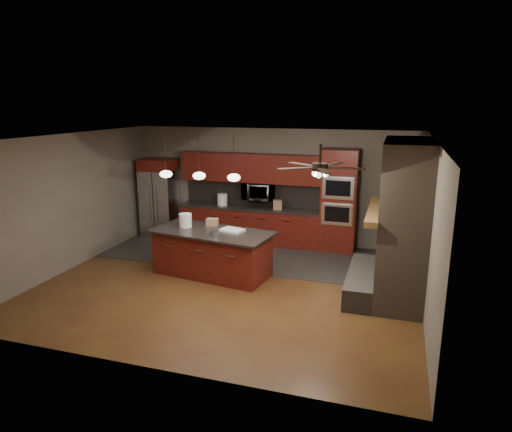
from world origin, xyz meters
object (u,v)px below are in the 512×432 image
at_px(microwave, 258,191).
at_px(kitchen_island, 212,253).
at_px(paint_tray, 232,230).
at_px(counter_bucket, 222,199).
at_px(white_bucket, 185,220).
at_px(paint_can, 215,233).
at_px(cardboard_box, 212,222).
at_px(oven_tower, 339,201).
at_px(counter_box, 278,205).
at_px(refrigerator, 160,197).

xyz_separation_m(microwave, kitchen_island, (-0.24, -2.39, -0.84)).
relative_size(paint_tray, counter_bucket, 1.55).
xyz_separation_m(white_bucket, paint_tray, (1.02, -0.01, -0.12)).
relative_size(microwave, paint_can, 4.05).
height_order(microwave, cardboard_box, microwave).
bearing_deg(kitchen_island, oven_tower, 55.16).
xyz_separation_m(white_bucket, cardboard_box, (0.48, 0.26, -0.06)).
distance_m(oven_tower, counter_box, 1.47).
bearing_deg(paint_can, oven_tower, 52.13).
bearing_deg(white_bucket, paint_can, -26.34).
height_order(white_bucket, counter_box, white_bucket).
height_order(microwave, paint_can, microwave).
height_order(kitchen_island, cardboard_box, cardboard_box).
relative_size(microwave, cardboard_box, 3.09).
height_order(microwave, counter_bucket, microwave).
relative_size(oven_tower, cardboard_box, 10.06).
height_order(paint_can, counter_bucket, counter_bucket).
bearing_deg(white_bucket, counter_box, 57.54).
height_order(refrigerator, kitchen_island, refrigerator).
relative_size(kitchen_island, counter_bucket, 8.91).
xyz_separation_m(white_bucket, counter_bucket, (-0.06, 2.22, -0.02)).
height_order(refrigerator, paint_tray, refrigerator).
distance_m(white_bucket, paint_can, 0.90).
bearing_deg(oven_tower, refrigerator, -179.08).
xyz_separation_m(microwave, refrigerator, (-2.62, -0.13, -0.29)).
bearing_deg(cardboard_box, kitchen_island, -78.57).
distance_m(white_bucket, counter_bucket, 2.22).
xyz_separation_m(kitchen_island, white_bucket, (-0.62, 0.12, 0.60)).
height_order(oven_tower, kitchen_island, oven_tower).
relative_size(oven_tower, white_bucket, 8.52).
xyz_separation_m(oven_tower, refrigerator, (-4.60, -0.07, -0.18)).
xyz_separation_m(oven_tower, paint_can, (-2.03, -2.61, -0.21)).
xyz_separation_m(paint_can, cardboard_box, (-0.32, 0.66, 0.02)).
bearing_deg(oven_tower, microwave, 178.34).
xyz_separation_m(kitchen_island, counter_box, (0.76, 2.29, 0.55)).
relative_size(oven_tower, refrigerator, 1.18).
bearing_deg(refrigerator, white_bucket, -50.49).
bearing_deg(oven_tower, cardboard_box, -140.39).
bearing_deg(refrigerator, cardboard_box, -39.86).
bearing_deg(kitchen_island, paint_can, -48.56).
relative_size(white_bucket, paint_tray, 0.63).
relative_size(paint_can, counter_box, 0.79).
bearing_deg(microwave, cardboard_box, -100.71).
relative_size(kitchen_island, paint_tray, 5.75).
distance_m(refrigerator, paint_can, 3.61).
height_order(refrigerator, cardboard_box, refrigerator).
distance_m(refrigerator, white_bucket, 2.77).
distance_m(refrigerator, cardboard_box, 2.92).
xyz_separation_m(refrigerator, counter_bucket, (1.70, 0.08, 0.04)).
relative_size(kitchen_island, white_bucket, 9.14).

